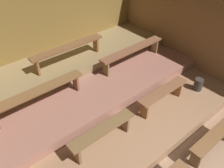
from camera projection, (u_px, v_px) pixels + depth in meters
The scene contains 13 objects.
ground at pixel (118, 119), 5.32m from camera, with size 6.27×6.05×0.08m, color #9A765A.
wall_back at pixel (52, 27), 6.11m from camera, with size 6.27×0.06×2.60m, color olive.
wall_right at pixel (200, 31), 5.93m from camera, with size 0.06×6.05×2.60m, color brown.
platform_lower at pixel (101, 100), 5.60m from camera, with size 5.47×4.01×0.24m, color #9E7454.
platform_middle at pixel (85, 80), 5.86m from camera, with size 5.47×2.69×0.24m, color #A46D5D.
platform_upper at pixel (70, 61), 6.11m from camera, with size 5.47×1.37×0.24m, color #947B51.
bench_floor_right at pixel (212, 139), 4.38m from camera, with size 1.21×0.24×0.44m.
bench_lower_left at pixel (102, 132), 4.21m from camera, with size 1.37×0.24×0.44m.
bench_lower_right at pixel (163, 93), 5.07m from camera, with size 1.37×0.24×0.44m.
bench_middle_left at pixel (38, 93), 4.69m from camera, with size 2.02×0.24×0.44m.
bench_middle_right at pixel (133, 51), 6.06m from camera, with size 2.02×0.24×0.44m.
bench_upper_center at pixel (68, 49), 5.65m from camera, with size 1.93×0.24×0.44m.
pail_lower at pixel (198, 84), 5.65m from camera, with size 0.21×0.21×0.30m, color #332D28.
Camera 1 is at (-2.53, -0.14, 3.83)m, focal length 37.47 mm.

